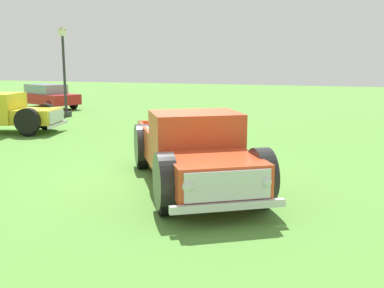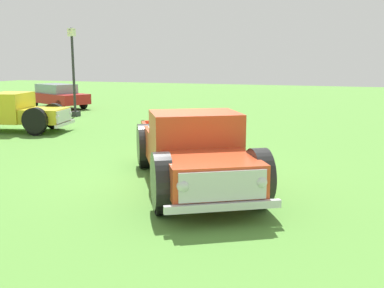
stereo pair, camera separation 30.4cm
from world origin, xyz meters
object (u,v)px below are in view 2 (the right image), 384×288
lamp_post_near (73,70)px  pickup_truck_foreground (195,153)px  pickup_truck_behind_right (12,113)px  sedan_distant_a (58,95)px

lamp_post_near → pickup_truck_foreground: bearing=-134.6°
pickup_truck_behind_right → pickup_truck_foreground: bearing=-117.8°
pickup_truck_behind_right → lamp_post_near: 5.08m
pickup_truck_behind_right → sedan_distant_a: bearing=26.3°
sedan_distant_a → lamp_post_near: (-2.91, -3.22, 1.50)m
pickup_truck_foreground → lamp_post_near: bearing=45.4°
pickup_truck_foreground → sedan_distant_a: size_ratio=1.26×
sedan_distant_a → lamp_post_near: 4.59m
pickup_truck_foreground → pickup_truck_behind_right: 10.44m
pickup_truck_foreground → pickup_truck_behind_right: pickup_truck_foreground is taller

